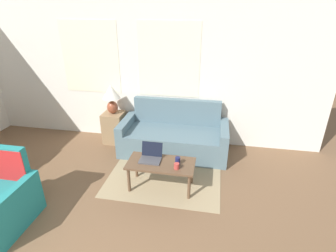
# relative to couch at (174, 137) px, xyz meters

# --- Properties ---
(wall_back) EXTENTS (6.85, 0.06, 2.60)m
(wall_back) POSITION_rel_couch_xyz_m (-0.83, 0.43, 1.04)
(wall_back) COLOR white
(wall_back) RESTS_ON ground_plane
(rug) EXTENTS (1.71, 1.84, 0.01)m
(rug) POSITION_rel_couch_xyz_m (-0.01, -0.58, -0.26)
(rug) COLOR #9E8966
(rug) RESTS_ON ground_plane
(couch) EXTENTS (1.87, 0.84, 0.89)m
(couch) POSITION_rel_couch_xyz_m (0.00, 0.00, 0.00)
(couch) COLOR slate
(couch) RESTS_ON ground_plane
(side_table) EXTENTS (0.38, 0.38, 0.59)m
(side_table) POSITION_rel_couch_xyz_m (-1.19, 0.14, 0.03)
(side_table) COLOR #937551
(side_table) RESTS_ON ground_plane
(table_lamp) EXTENTS (0.32, 0.32, 0.54)m
(table_lamp) POSITION_rel_couch_xyz_m (-1.19, 0.14, 0.66)
(table_lamp) COLOR brown
(table_lamp) RESTS_ON side_table
(coffee_table) EXTENTS (0.95, 0.46, 0.41)m
(coffee_table) POSITION_rel_couch_xyz_m (-0.01, -1.09, 0.09)
(coffee_table) COLOR brown
(coffee_table) RESTS_ON ground_plane
(laptop) EXTENTS (0.30, 0.27, 0.22)m
(laptop) POSITION_rel_couch_xyz_m (-0.17, -1.02, 0.20)
(laptop) COLOR #47474C
(laptop) RESTS_ON coffee_table
(cup_navy) EXTENTS (0.07, 0.07, 0.11)m
(cup_navy) POSITION_rel_couch_xyz_m (0.22, -1.08, 0.20)
(cup_navy) COLOR #191E4C
(cup_navy) RESTS_ON coffee_table
(cup_yellow) EXTENTS (0.07, 0.07, 0.08)m
(cup_yellow) POSITION_rel_couch_xyz_m (0.23, -1.19, 0.19)
(cup_yellow) COLOR #B23D38
(cup_yellow) RESTS_ON coffee_table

